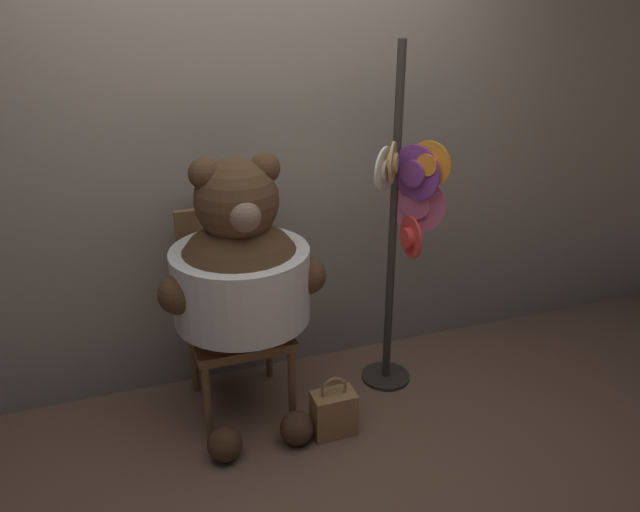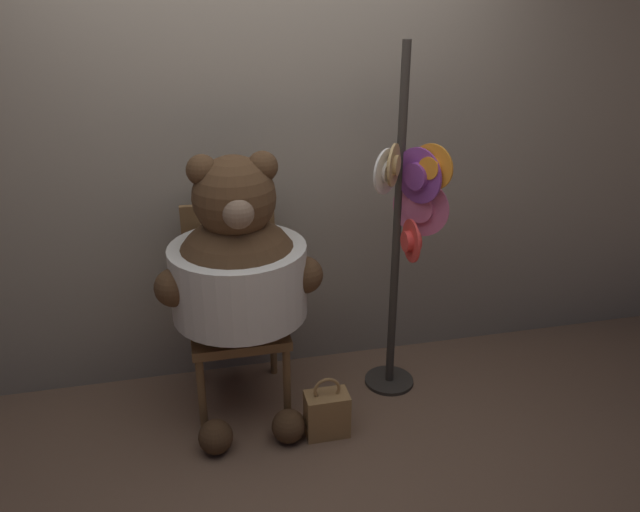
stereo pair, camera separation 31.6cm
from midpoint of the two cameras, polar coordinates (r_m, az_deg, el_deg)
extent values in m
plane|color=brown|center=(3.28, 0.20, -16.73)|extent=(14.00, 14.00, 0.00)
cube|color=gray|center=(3.36, -2.87, 10.67)|extent=(8.00, 0.10, 2.74)
cylinder|color=brown|center=(3.22, -7.93, -12.77)|extent=(0.04, 0.04, 0.45)
cylinder|color=brown|center=(3.27, -0.22, -11.89)|extent=(0.04, 0.04, 0.45)
cylinder|color=brown|center=(3.60, -8.65, -8.44)|extent=(0.04, 0.04, 0.45)
cylinder|color=brown|center=(3.65, -1.83, -7.73)|extent=(0.04, 0.04, 0.45)
cube|color=brown|center=(3.29, -4.81, -6.49)|extent=(0.49, 0.53, 0.05)
cube|color=brown|center=(3.37, -5.60, 0.16)|extent=(0.49, 0.04, 0.57)
sphere|color=#4C331E|center=(3.08, -4.53, -2.26)|extent=(0.66, 0.66, 0.66)
cylinder|color=silver|center=(3.08, -4.53, -2.26)|extent=(0.67, 0.67, 0.36)
sphere|color=#4C331E|center=(2.92, -4.79, 5.33)|extent=(0.40, 0.40, 0.40)
sphere|color=#4C331E|center=(2.86, -7.66, 7.74)|extent=(0.15, 0.15, 0.15)
sphere|color=#4C331E|center=(2.90, -2.15, 8.14)|extent=(0.15, 0.15, 0.15)
sphere|color=#7A604C|center=(2.77, -4.27, 3.88)|extent=(0.15, 0.15, 0.15)
sphere|color=#4C331E|center=(2.97, -10.30, -2.93)|extent=(0.18, 0.18, 0.18)
sphere|color=#4C331E|center=(3.05, 1.52, -1.80)|extent=(0.18, 0.18, 0.18)
sphere|color=#4C331E|center=(3.19, -6.63, -16.19)|extent=(0.17, 0.17, 0.17)
sphere|color=#4C331E|center=(3.23, 0.00, -15.38)|extent=(0.17, 0.17, 0.17)
cylinder|color=#332D28|center=(3.72, 8.80, -11.26)|extent=(0.28, 0.28, 0.02)
cylinder|color=#332D28|center=(3.28, 9.80, 2.26)|extent=(0.04, 0.04, 1.89)
cylinder|color=silver|center=(3.05, 9.06, 7.61)|extent=(0.18, 0.16, 0.22)
cylinder|color=silver|center=(3.05, 9.06, 7.61)|extent=(0.11, 0.10, 0.11)
cylinder|color=#D16693|center=(3.20, 12.01, 4.29)|extent=(0.23, 0.21, 0.30)
cylinder|color=#D16693|center=(3.20, 12.01, 4.29)|extent=(0.15, 0.14, 0.14)
cylinder|color=tan|center=(3.03, 9.77, 8.15)|extent=(0.12, 0.18, 0.21)
cylinder|color=tan|center=(3.03, 9.77, 8.15)|extent=(0.09, 0.11, 0.10)
cylinder|color=red|center=(3.11, 11.23, 1.30)|extent=(0.02, 0.22, 0.21)
cylinder|color=red|center=(3.11, 11.23, 1.30)|extent=(0.08, 0.10, 0.10)
cylinder|color=orange|center=(3.08, 13.16, 7.89)|extent=(0.14, 0.19, 0.23)
cylinder|color=orange|center=(3.08, 13.16, 7.89)|extent=(0.12, 0.13, 0.11)
cylinder|color=#7A388E|center=(3.11, 11.92, 7.16)|extent=(0.14, 0.25, 0.28)
cylinder|color=#7A388E|center=(3.11, 11.92, 7.16)|extent=(0.13, 0.15, 0.13)
cube|color=#A87A47|center=(3.26, 3.49, -14.32)|extent=(0.22, 0.14, 0.24)
torus|color=#A87A47|center=(3.17, 3.56, -12.20)|extent=(0.14, 0.02, 0.14)
camera|label=1|loc=(0.16, -87.14, 1.26)|focal=35.00mm
camera|label=2|loc=(0.16, 92.86, -1.26)|focal=35.00mm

